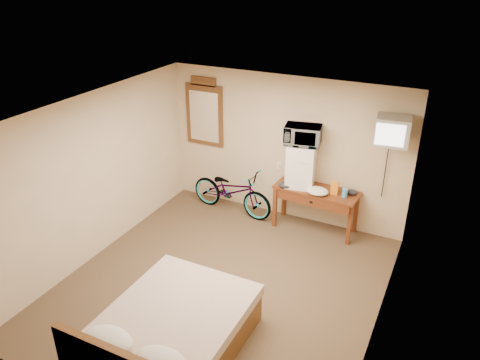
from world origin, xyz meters
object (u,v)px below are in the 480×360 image
(desk, at_px, (315,196))
(crt_television, at_px, (393,131))
(wall_mirror, at_px, (204,113))
(blue_cup, at_px, (345,193))
(microwave, at_px, (303,135))
(bed, at_px, (168,335))
(bicycle, at_px, (232,191))
(mini_fridge, at_px, (301,165))

(desk, height_order, crt_television, crt_television)
(wall_mirror, bearing_deg, crt_television, -4.39)
(desk, relative_size, wall_mirror, 1.13)
(blue_cup, xyz_separation_m, crt_television, (0.57, 0.06, 1.11))
(microwave, distance_m, bed, 3.70)
(desk, relative_size, microwave, 2.47)
(desk, bearing_deg, microwave, 170.25)
(blue_cup, distance_m, bicycle, 2.04)
(microwave, bearing_deg, blue_cup, -17.94)
(mini_fridge, bearing_deg, microwave, 56.35)
(crt_television, xyz_separation_m, bicycle, (-2.57, -0.07, -1.51))
(desk, xyz_separation_m, blue_cup, (0.48, -0.04, 0.19))
(desk, height_order, wall_mirror, wall_mirror)
(desk, bearing_deg, mini_fridge, 170.29)
(microwave, bearing_deg, wall_mirror, 161.87)
(desk, distance_m, mini_fridge, 0.57)
(crt_television, bearing_deg, blue_cup, -174.17)
(wall_mirror, xyz_separation_m, bed, (1.60, -3.65, -1.37))
(desk, relative_size, mini_fridge, 1.93)
(desk, height_order, microwave, microwave)
(desk, relative_size, crt_television, 2.33)
(microwave, height_order, bicycle, microwave)
(mini_fridge, height_order, blue_cup, mini_fridge)
(wall_mirror, bearing_deg, desk, -7.01)
(microwave, bearing_deg, crt_television, -12.76)
(mini_fridge, height_order, microwave, microwave)
(mini_fridge, relative_size, bed, 0.37)
(desk, distance_m, bicycle, 1.53)
(microwave, xyz_separation_m, bicycle, (-1.22, -0.10, -1.21))
(desk, height_order, bed, bed)
(mini_fridge, distance_m, wall_mirror, 2.02)
(microwave, relative_size, wall_mirror, 0.46)
(crt_television, bearing_deg, microwave, 178.77)
(microwave, height_order, bed, microwave)
(mini_fridge, relative_size, crt_television, 1.21)
(microwave, xyz_separation_m, blue_cup, (0.78, -0.09, -0.81))
(bicycle, bearing_deg, mini_fridge, -79.79)
(blue_cup, distance_m, bed, 3.56)
(wall_mirror, bearing_deg, blue_cup, -6.54)
(bicycle, bearing_deg, desk, -82.62)
(bed, bearing_deg, crt_television, 63.78)
(blue_cup, xyz_separation_m, wall_mirror, (-2.70, 0.31, 0.85))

